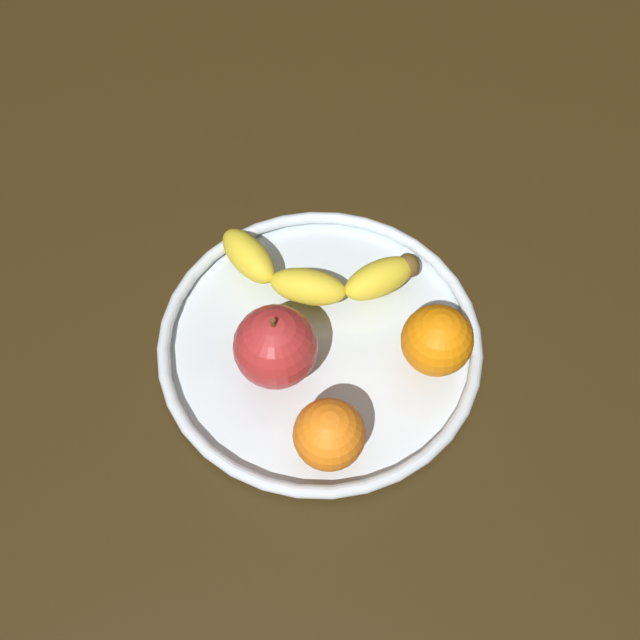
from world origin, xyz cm
name	(u,v)px	position (x,y,z in cm)	size (l,w,h in cm)	color
ground_plane	(320,356)	(0.00, 0.00, -2.00)	(151.57, 151.57, 4.00)	#2F220D
fruit_bowl	(320,341)	(0.00, 0.00, 0.92)	(30.35, 30.35, 1.80)	silver
banana	(316,273)	(0.01, 5.97, 3.51)	(20.12, 10.53, 3.42)	yellow
apple	(276,347)	(-4.04, -2.85, 5.51)	(7.41, 7.41, 8.21)	#B12B2B
orange_front_right	(331,434)	(0.16, -10.91, 4.81)	(6.02, 6.02, 6.02)	orange
orange_front_left	(437,340)	(10.06, -2.90, 5.00)	(6.39, 6.39, 6.39)	orange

